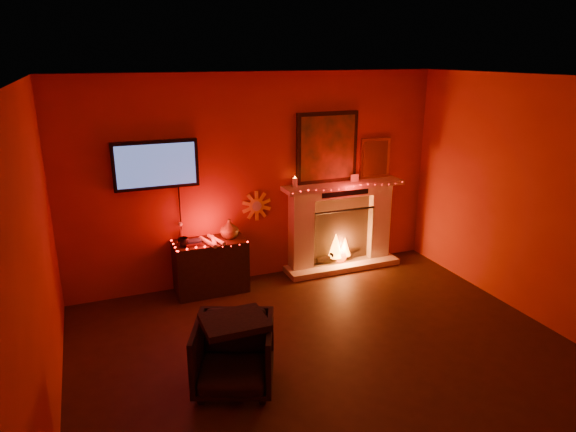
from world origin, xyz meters
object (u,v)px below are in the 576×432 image
(fireplace, at_px, (340,217))
(tv, at_px, (156,165))
(sunburst_clock, at_px, (257,206))
(armchair, at_px, (234,355))
(console_table, at_px, (211,264))

(fireplace, height_order, tv, fireplace)
(sunburst_clock, bearing_deg, armchair, -113.58)
(tv, relative_size, console_table, 1.34)
(sunburst_clock, distance_m, console_table, 0.96)
(tv, distance_m, sunburst_clock, 1.41)
(sunburst_clock, xyz_separation_m, console_table, (-0.69, -0.22, -0.63))
(fireplace, height_order, armchair, fireplace)
(fireplace, bearing_deg, console_table, -176.07)
(fireplace, relative_size, armchair, 3.05)
(fireplace, bearing_deg, armchair, -135.33)
(fireplace, xyz_separation_m, console_table, (-1.88, -0.13, -0.35))
(sunburst_clock, bearing_deg, console_table, -162.31)
(tv, height_order, armchair, tv)
(console_table, height_order, armchair, console_table)
(tv, distance_m, console_table, 1.40)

